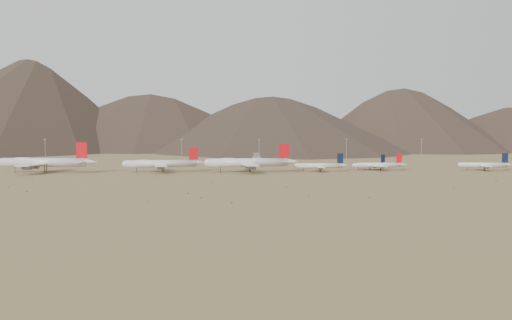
{
  "coord_description": "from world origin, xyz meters",
  "views": [
    {
      "loc": [
        -10.39,
        -371.03,
        28.79
      ],
      "look_at": [
        22.14,
        30.0,
        9.18
      ],
      "focal_mm": 35.0,
      "sensor_mm": 36.0,
      "label": 1
    }
  ],
  "objects": [
    {
      "name": "ground",
      "position": [
        0.0,
        0.0,
        0.0
      ],
      "size": [
        3000.0,
        3000.0,
        0.0
      ],
      "primitive_type": "plane",
      "color": "#987E4F",
      "rests_on": "ground"
    },
    {
      "name": "mountain_ridge",
      "position": [
        0.0,
        900.0,
        150.0
      ],
      "size": [
        4400.0,
        1000.0,
        300.0
      ],
      "color": "#4B3B2D",
      "rests_on": "ground"
    },
    {
      "name": "widebody_west",
      "position": [
        -143.75,
        28.61,
        8.14
      ],
      "size": [
        79.17,
        61.57,
        23.61
      ],
      "rotation": [
        0.0,
        0.0,
        -0.14
      ],
      "color": "white",
      "rests_on": "ground"
    },
    {
      "name": "widebody_centre",
      "position": [
        -52.96,
        28.49,
        6.78
      ],
      "size": [
        65.92,
        51.26,
        19.66
      ],
      "rotation": [
        0.0,
        0.0,
        0.14
      ],
      "color": "white",
      "rests_on": "ground"
    },
    {
      "name": "widebody_east",
      "position": [
        15.5,
        20.72,
        7.77
      ],
      "size": [
        75.85,
        58.67,
        22.55
      ],
      "rotation": [
        0.0,
        0.0,
        0.1
      ],
      "color": "white",
      "rests_on": "ground"
    },
    {
      "name": "narrowbody_a",
      "position": [
        73.72,
        23.18,
        4.76
      ],
      "size": [
        44.47,
        31.83,
        14.67
      ],
      "rotation": [
        0.0,
        0.0,
        -0.03
      ],
      "color": "white",
      "rests_on": "ground"
    },
    {
      "name": "narrowbody_b",
      "position": [
        120.14,
        40.98,
        4.11
      ],
      "size": [
        36.42,
        27.33,
        12.68
      ],
      "rotation": [
        0.0,
        0.0,
        0.38
      ],
      "color": "white",
      "rests_on": "ground"
    },
    {
      "name": "narrowbody_c",
      "position": [
        126.5,
        32.27,
        4.58
      ],
      "size": [
        42.79,
        30.63,
        14.11
      ],
      "rotation": [
        0.0,
        0.0,
        -0.03
      ],
      "color": "white",
      "rests_on": "ground"
    },
    {
      "name": "narrowbody_d",
      "position": [
        211.04,
        22.53,
        4.74
      ],
      "size": [
        43.92,
        32.08,
        14.61
      ],
      "rotation": [
        0.0,
        0.0,
        -0.18
      ],
      "color": "white",
      "rests_on": "ground"
    },
    {
      "name": "control_tower",
      "position": [
        30.0,
        120.0,
        5.32
      ],
      "size": [
        8.0,
        8.0,
        12.0
      ],
      "color": "tan",
      "rests_on": "ground"
    },
    {
      "name": "mast_far_west",
      "position": [
        -170.72,
        113.09,
        14.2
      ],
      "size": [
        2.0,
        0.6,
        25.7
      ],
      "color": "gray",
      "rests_on": "ground"
    },
    {
      "name": "mast_west",
      "position": [
        -44.55,
        136.33,
        14.2
      ],
      "size": [
        2.0,
        0.6,
        25.7
      ],
      "color": "gray",
      "rests_on": "ground"
    },
    {
      "name": "mast_centre",
      "position": [
        31.8,
        111.12,
        14.2
      ],
      "size": [
        2.0,
        0.6,
        25.7
      ],
      "color": "gray",
      "rests_on": "ground"
    },
    {
      "name": "mast_east",
      "position": [
        126.12,
        140.77,
        14.2
      ],
      "size": [
        2.0,
        0.6,
        25.7
      ],
      "color": "gray",
      "rests_on": "ground"
    },
    {
      "name": "mast_far_east",
      "position": [
        203.35,
        132.09,
        14.2
      ],
      "size": [
        2.0,
        0.6,
        25.7
      ],
      "color": "gray",
      "rests_on": "ground"
    },
    {
      "name": "desert_scrub",
      "position": [
        10.25,
        -89.65,
        0.32
      ],
      "size": [
        432.12,
        179.77,
        0.93
      ],
      "color": "olive",
      "rests_on": "ground"
    }
  ]
}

